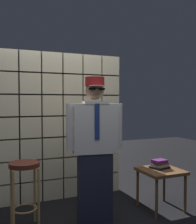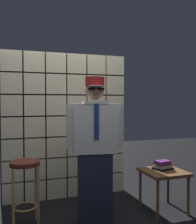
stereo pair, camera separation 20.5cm
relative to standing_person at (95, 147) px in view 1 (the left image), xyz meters
The scene contains 5 objects.
glass_block_wall 0.94m from the standing_person, 99.48° to the left, with size 1.87×0.10×2.18m.
standing_person is the anchor object (origin of this frame).
bar_stool 0.87m from the standing_person, behind, with size 0.34×0.34×0.75m.
side_table 1.03m from the standing_person, ahead, with size 0.52×0.52×0.54m.
book_stack 1.01m from the standing_person, ahead, with size 0.26×0.24×0.12m.
Camera 1 is at (-1.00, -2.44, 1.43)m, focal length 41.94 mm.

